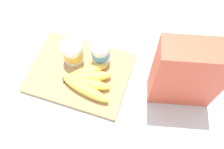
{
  "coord_description": "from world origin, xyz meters",
  "views": [
    {
      "loc": [
        0.23,
        -0.34,
        0.79
      ],
      "look_at": [
        0.12,
        0.0,
        0.07
      ],
      "focal_mm": 40.42,
      "sensor_mm": 36.0,
      "label": 1
    }
  ],
  "objects_px": {
    "cereal_box": "(187,75)",
    "yogurt_cup_back": "(101,53)",
    "cutting_board": "(80,73)",
    "banana_bunch": "(87,81)",
    "yogurt_cup_front": "(73,53)"
  },
  "relations": [
    {
      "from": "cereal_box",
      "to": "yogurt_cup_back",
      "type": "bearing_deg",
      "value": 158.74
    },
    {
      "from": "cutting_board",
      "to": "banana_bunch",
      "type": "distance_m",
      "value": 0.06
    },
    {
      "from": "cutting_board",
      "to": "cereal_box",
      "type": "xyz_separation_m",
      "value": [
        0.34,
        0.03,
        0.13
      ]
    },
    {
      "from": "yogurt_cup_front",
      "to": "yogurt_cup_back",
      "type": "bearing_deg",
      "value": 17.56
    },
    {
      "from": "yogurt_cup_front",
      "to": "banana_bunch",
      "type": "height_order",
      "value": "yogurt_cup_front"
    },
    {
      "from": "yogurt_cup_front",
      "to": "yogurt_cup_back",
      "type": "xyz_separation_m",
      "value": [
        0.09,
        0.03,
        0.0
      ]
    },
    {
      "from": "cutting_board",
      "to": "cereal_box",
      "type": "distance_m",
      "value": 0.36
    },
    {
      "from": "cutting_board",
      "to": "yogurt_cup_back",
      "type": "bearing_deg",
      "value": 51.98
    },
    {
      "from": "cereal_box",
      "to": "yogurt_cup_back",
      "type": "height_order",
      "value": "cereal_box"
    },
    {
      "from": "cereal_box",
      "to": "banana_bunch",
      "type": "distance_m",
      "value": 0.32
    },
    {
      "from": "yogurt_cup_front",
      "to": "cereal_box",
      "type": "bearing_deg",
      "value": -1.64
    },
    {
      "from": "cereal_box",
      "to": "yogurt_cup_front",
      "type": "xyz_separation_m",
      "value": [
        -0.37,
        0.01,
        -0.08
      ]
    },
    {
      "from": "cutting_board",
      "to": "yogurt_cup_front",
      "type": "height_order",
      "value": "yogurt_cup_front"
    },
    {
      "from": "yogurt_cup_front",
      "to": "banana_bunch",
      "type": "distance_m",
      "value": 0.11
    },
    {
      "from": "cereal_box",
      "to": "yogurt_cup_front",
      "type": "distance_m",
      "value": 0.38
    }
  ]
}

